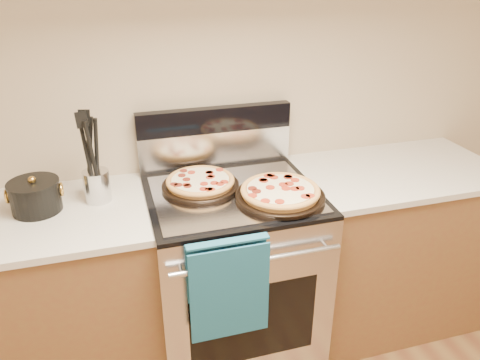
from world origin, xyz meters
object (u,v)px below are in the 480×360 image
object	(u,v)px
range_body	(233,277)
pepperoni_pizza_front	(280,193)
pepperoni_pizza_back	(200,183)
utensil_crock	(97,186)
saucepan	(36,197)

from	to	relation	value
range_body	pepperoni_pizza_front	size ratio (longest dim) A/B	2.34
pepperoni_pizza_back	utensil_crock	xyz separation A→B (m)	(-0.45, 0.03, 0.03)
range_body	saucepan	size ratio (longest dim) A/B	4.51
pepperoni_pizza_front	saucepan	world-z (taller)	saucepan
range_body	pepperoni_pizza_front	world-z (taller)	pepperoni_pizza_front
range_body	saucepan	bearing A→B (deg)	174.39
saucepan	utensil_crock	bearing A→B (deg)	5.17
utensil_crock	saucepan	distance (m)	0.25
pepperoni_pizza_front	utensil_crock	bearing A→B (deg)	162.84
pepperoni_pizza_back	range_body	bearing A→B (deg)	-28.43
range_body	pepperoni_pizza_front	distance (m)	0.55
utensil_crock	saucepan	size ratio (longest dim) A/B	0.70
pepperoni_pizza_back	pepperoni_pizza_front	bearing A→B (deg)	-32.89
pepperoni_pizza_front	saucepan	xyz separation A→B (m)	(-1.00, 0.21, 0.02)
range_body	saucepan	world-z (taller)	saucepan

